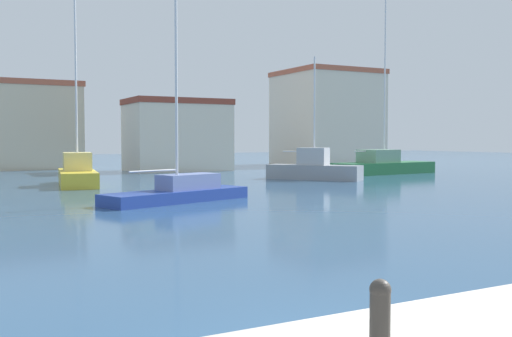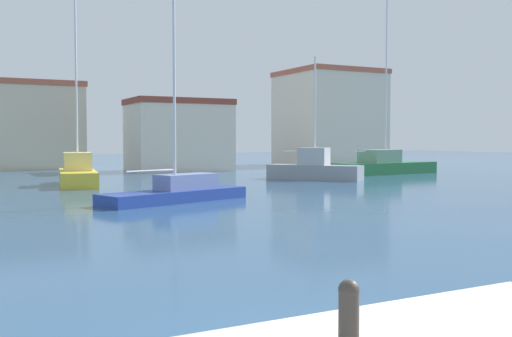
{
  "view_description": "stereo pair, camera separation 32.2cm",
  "coord_description": "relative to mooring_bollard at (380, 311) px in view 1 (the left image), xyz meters",
  "views": [
    {
      "loc": [
        -4.42,
        -5.6,
        2.75
      ],
      "look_at": [
        12.61,
        26.51,
        0.91
      ],
      "focal_mm": 41.03,
      "sensor_mm": 36.0,
      "label": 1
    },
    {
      "loc": [
        -4.14,
        -5.75,
        2.75
      ],
      "look_at": [
        12.61,
        26.51,
        0.91
      ],
      "focal_mm": 41.03,
      "sensor_mm": 36.0,
      "label": 2
    }
  ],
  "objects": [
    {
      "name": "warehouse_block",
      "position": [
        1.43,
        53.1,
        2.76
      ],
      "size": [
        12.87,
        6.4,
        7.97
      ],
      "color": "beige",
      "rests_on": "ground"
    },
    {
      "name": "harbor_office",
      "position": [
        14.36,
        43.99,
        1.86
      ],
      "size": [
        8.49,
        5.67,
        6.17
      ],
      "color": "beige",
      "rests_on": "ground"
    },
    {
      "name": "water",
      "position": [
        16.07,
        21.62,
        -1.24
      ],
      "size": [
        160.0,
        160.0,
        0.0
      ],
      "primitive_type": "plane",
      "color": "#2D5175",
      "rests_on": "ground"
    },
    {
      "name": "sailboat_blue_near_pier",
      "position": [
        5.69,
        20.2,
        -0.75
      ],
      "size": [
        7.23,
        4.02,
        9.49
      ],
      "color": "#233D93",
      "rests_on": "water"
    },
    {
      "name": "sailboat_grey_distant_north",
      "position": [
        18.6,
        29.03,
        -0.48
      ],
      "size": [
        5.27,
        6.11,
        8.26
      ],
      "color": "gray",
      "rests_on": "water"
    },
    {
      "name": "mooring_bollard",
      "position": [
        0.0,
        0.0,
        0.0
      ],
      "size": [
        0.19,
        0.19,
        0.63
      ],
      "color": "#38332D",
      "rests_on": "pier_quay"
    },
    {
      "name": "sailboat_yellow_far_right",
      "position": [
        3.47,
        31.44,
        -0.5
      ],
      "size": [
        2.91,
        6.77,
        11.29
      ],
      "color": "gold",
      "rests_on": "water"
    },
    {
      "name": "sailboat_green_mid_harbor",
      "position": [
        26.99,
        31.93,
        -0.53
      ],
      "size": [
        9.2,
        3.53,
        13.63
      ],
      "color": "#28703D",
      "rests_on": "water"
    },
    {
      "name": "waterfront_apartments",
      "position": [
        32.62,
        47.73,
        3.76
      ],
      "size": [
        9.29,
        9.12,
        9.97
      ],
      "color": "beige",
      "rests_on": "ground"
    }
  ]
}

